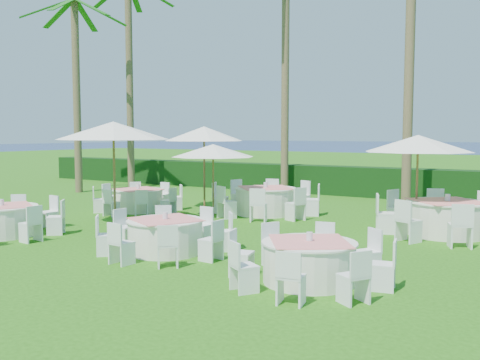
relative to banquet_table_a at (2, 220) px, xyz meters
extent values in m
plane|color=#215C0F|center=(4.13, 1.01, -0.40)|extent=(120.00, 120.00, 0.00)
cube|color=black|center=(4.13, 13.01, 0.20)|extent=(34.00, 1.00, 1.20)
cylinder|color=white|center=(0.00, 0.00, -0.04)|extent=(1.67, 1.67, 0.72)
cylinder|color=white|center=(0.00, 0.00, 0.33)|extent=(1.74, 1.74, 0.03)
cube|color=#FF8580|center=(0.00, 0.00, 0.36)|extent=(1.83, 1.83, 0.01)
cylinder|color=silver|center=(0.00, 0.00, 0.44)|extent=(0.12, 0.12, 0.15)
cube|color=white|center=(1.02, 0.81, 0.03)|extent=(0.57, 0.57, 0.87)
cube|color=white|center=(0.15, 1.30, 0.03)|extent=(0.45, 0.45, 0.87)
cube|color=white|center=(-0.81, 1.02, 0.03)|extent=(0.57, 0.57, 0.87)
cube|color=white|center=(1.30, -0.15, 0.03)|extent=(0.45, 0.45, 0.87)
cylinder|color=white|center=(4.77, 0.63, -0.05)|extent=(1.60, 1.60, 0.69)
cylinder|color=white|center=(4.77, 0.63, 0.30)|extent=(1.67, 1.67, 0.03)
cube|color=#FF8580|center=(4.77, 0.63, 0.33)|extent=(1.73, 1.73, 0.01)
cylinder|color=silver|center=(4.77, 0.63, 0.41)|extent=(0.11, 0.11, 0.15)
cube|color=white|center=(5.71, 1.45, 0.02)|extent=(0.55, 0.55, 0.83)
cube|color=white|center=(4.85, 1.87, 0.02)|extent=(0.41, 0.41, 0.83)
cube|color=white|center=(3.94, 1.57, 0.02)|extent=(0.55, 0.55, 0.83)
cube|color=white|center=(3.52, 0.71, 0.02)|extent=(0.41, 0.41, 0.83)
cube|color=white|center=(3.83, -0.20, 0.02)|extent=(0.55, 0.55, 0.83)
cube|color=white|center=(4.68, -0.62, 0.02)|extent=(0.41, 0.41, 0.83)
cube|color=white|center=(5.59, -0.31, 0.02)|extent=(0.55, 0.55, 0.83)
cube|color=white|center=(6.01, 0.54, 0.02)|extent=(0.41, 0.41, 0.83)
cylinder|color=white|center=(8.37, 0.11, -0.06)|extent=(1.59, 1.59, 0.69)
cylinder|color=white|center=(8.37, 0.11, 0.30)|extent=(1.66, 1.66, 0.03)
cube|color=#FF8580|center=(8.37, 0.11, 0.32)|extent=(1.78, 1.78, 0.01)
cylinder|color=silver|center=(8.37, 0.11, 0.41)|extent=(0.11, 0.11, 0.15)
cube|color=white|center=(9.59, 0.36, 0.01)|extent=(0.46, 0.46, 0.83)
cube|color=white|center=(9.06, 1.14, 0.01)|extent=(0.54, 0.54, 0.83)
cube|color=white|center=(8.12, 1.33, 0.01)|extent=(0.46, 0.46, 0.83)
cube|color=white|center=(7.34, 0.79, 0.01)|extent=(0.54, 0.54, 0.83)
cube|color=white|center=(7.15, -0.14, 0.01)|extent=(0.46, 0.46, 0.83)
cube|color=white|center=(7.69, -0.93, 0.01)|extent=(0.54, 0.54, 0.83)
cube|color=white|center=(8.62, -1.11, 0.01)|extent=(0.46, 0.46, 0.83)
cube|color=white|center=(9.41, -0.58, 0.01)|extent=(0.54, 0.54, 0.83)
cylinder|color=white|center=(0.01, 5.01, -0.05)|extent=(1.61, 1.61, 0.70)
cylinder|color=white|center=(0.01, 5.01, 0.31)|extent=(1.67, 1.67, 0.03)
cube|color=#FF8580|center=(0.01, 5.01, 0.33)|extent=(1.68, 1.68, 0.01)
cylinder|color=silver|center=(0.01, 5.01, 0.42)|extent=(0.11, 0.11, 0.15)
cube|color=white|center=(0.88, 5.91, 0.02)|extent=(0.55, 0.55, 0.84)
cube|color=white|center=(-0.01, 6.26, 0.02)|extent=(0.40, 0.40, 0.84)
cube|color=white|center=(-0.89, 5.87, 0.02)|extent=(0.55, 0.55, 0.84)
cube|color=white|center=(-1.24, 4.98, 0.02)|extent=(0.40, 0.40, 0.84)
cube|color=white|center=(-0.85, 4.10, 0.02)|extent=(0.55, 0.55, 0.84)
cube|color=white|center=(0.04, 3.75, 0.02)|extent=(0.40, 0.40, 0.84)
cube|color=white|center=(0.92, 4.14, 0.02)|extent=(0.55, 0.55, 0.84)
cube|color=white|center=(1.27, 5.03, 0.02)|extent=(0.40, 0.40, 0.84)
cylinder|color=white|center=(3.95, 6.61, 0.01)|extent=(1.89, 1.89, 0.82)
cylinder|color=white|center=(3.95, 6.61, 0.43)|extent=(1.96, 1.96, 0.03)
cube|color=#FF8580|center=(3.95, 6.61, 0.45)|extent=(2.15, 2.15, 0.01)
cylinder|color=silver|center=(3.95, 6.61, 0.54)|extent=(0.13, 0.13, 0.17)
cube|color=white|center=(5.33, 7.13, 0.09)|extent=(0.59, 0.59, 0.98)
cube|color=white|center=(4.56, 7.95, 0.09)|extent=(0.61, 0.61, 0.98)
cube|color=white|center=(3.43, 7.98, 0.09)|extent=(0.59, 0.59, 0.98)
cube|color=white|center=(2.61, 7.21, 0.09)|extent=(0.61, 0.61, 0.98)
cube|color=white|center=(2.57, 6.09, 0.09)|extent=(0.59, 0.59, 0.98)
cube|color=white|center=(3.35, 5.26, 0.09)|extent=(0.61, 0.61, 0.98)
cube|color=white|center=(4.47, 5.23, 0.09)|extent=(0.59, 0.59, 0.98)
cube|color=white|center=(5.29, 6.00, 0.09)|extent=(0.61, 0.61, 0.98)
cylinder|color=white|center=(9.57, 5.91, 0.02)|extent=(1.93, 1.93, 0.84)
cylinder|color=white|center=(9.57, 5.91, 0.44)|extent=(2.01, 2.01, 0.03)
cube|color=#FF8580|center=(9.57, 5.91, 0.47)|extent=(2.20, 2.20, 0.01)
cylinder|color=silver|center=(9.57, 5.91, 0.55)|extent=(0.13, 0.13, 0.18)
cube|color=white|center=(9.03, 7.31, 0.10)|extent=(0.60, 0.60, 1.00)
cube|color=white|center=(8.19, 6.52, 0.10)|extent=(0.62, 0.62, 1.00)
cube|color=white|center=(8.16, 5.37, 0.10)|extent=(0.60, 0.60, 1.00)
cube|color=white|center=(8.95, 4.53, 0.10)|extent=(0.62, 0.62, 1.00)
cube|color=white|center=(10.10, 4.50, 0.10)|extent=(0.60, 0.60, 1.00)
cylinder|color=brown|center=(1.30, 2.63, 0.99)|extent=(0.07, 0.07, 2.79)
cone|color=white|center=(1.30, 2.63, 2.25)|extent=(3.12, 3.12, 0.50)
sphere|color=brown|center=(1.30, 2.63, 2.42)|extent=(0.11, 0.11, 0.11)
cylinder|color=brown|center=(2.87, 5.24, 0.68)|extent=(0.05, 0.05, 2.16)
cone|color=white|center=(2.87, 5.24, 1.65)|extent=(2.54, 2.54, 0.39)
sphere|color=brown|center=(2.87, 5.24, 1.78)|extent=(0.09, 0.09, 0.09)
cylinder|color=brown|center=(1.69, 6.44, 0.95)|extent=(0.06, 0.06, 2.70)
cone|color=white|center=(1.69, 6.44, 2.16)|extent=(2.63, 2.63, 0.49)
sphere|color=brown|center=(1.69, 6.44, 2.33)|extent=(0.11, 0.11, 0.11)
cylinder|color=brown|center=(8.79, 5.93, 0.82)|extent=(0.06, 0.06, 2.43)
cone|color=white|center=(8.79, 5.93, 1.91)|extent=(2.77, 2.77, 0.44)
sphere|color=brown|center=(8.79, 5.93, 2.06)|extent=(0.10, 0.10, 0.10)
cylinder|color=brown|center=(-5.36, 10.45, 4.38)|extent=(0.32, 0.32, 9.57)
cylinder|color=brown|center=(1.92, 11.98, 4.42)|extent=(0.32, 0.32, 9.65)
cylinder|color=brown|center=(7.50, 10.01, 5.07)|extent=(0.32, 0.32, 10.95)
cylinder|color=brown|center=(-6.10, 7.95, 3.75)|extent=(0.32, 0.32, 8.29)
cube|color=#165916|center=(-5.01, 7.83, 7.40)|extent=(2.22, 0.50, 1.00)
cube|color=#165916|center=(-5.46, 8.83, 7.40)|extent=(1.52, 1.95, 1.00)
cube|color=#165916|center=(-6.55, 8.95, 7.40)|extent=(1.16, 2.13, 1.00)
cube|color=#165916|center=(-7.19, 8.06, 7.40)|extent=(2.22, 0.50, 1.00)
cube|color=#165916|center=(-6.74, 7.06, 7.40)|extent=(1.52, 1.95, 1.00)
cube|color=#165916|center=(-5.65, 6.95, 7.40)|extent=(1.16, 2.13, 1.00)
camera|label=1|loc=(12.08, -8.24, 2.17)|focal=40.00mm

